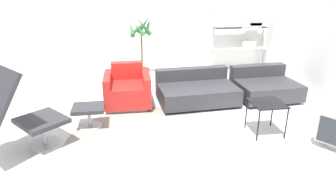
{
  "coord_description": "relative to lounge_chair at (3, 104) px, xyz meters",
  "views": [
    {
      "loc": [
        -0.33,
        -4.03,
        2.1
      ],
      "look_at": [
        0.31,
        0.08,
        0.55
      ],
      "focal_mm": 32.0,
      "sensor_mm": 36.0,
      "label": 1
    }
  ],
  "objects": [
    {
      "name": "couch_low",
      "position": [
        2.75,
        1.49,
        -0.52
      ],
      "size": [
        1.44,
        1.02,
        0.57
      ],
      "rotation": [
        0.0,
        0.0,
        3.2
      ],
      "color": "black",
      "rests_on": "ground_plane"
    },
    {
      "name": "potted_plant",
      "position": [
        1.87,
        3.09,
        -0.1
      ],
      "size": [
        0.54,
        0.52,
        1.44
      ],
      "color": "brown",
      "rests_on": "ground_plane"
    },
    {
      "name": "shelf_unit",
      "position": [
        4.45,
        3.42,
        0.23
      ],
      "size": [
        1.37,
        0.28,
        1.7
      ],
      "color": "#BCBCC1",
      "rests_on": "ground_plane"
    },
    {
      "name": "lounge_chair",
      "position": [
        0.0,
        0.0,
        0.0
      ],
      "size": [
        1.23,
        1.16,
        1.25
      ],
      "rotation": [
        0.0,
        0.0,
        -0.87
      ],
      "color": "#BCBCC1",
      "rests_on": "ground_plane"
    },
    {
      "name": "couch_second",
      "position": [
        4.1,
        1.51,
        -0.52
      ],
      "size": [
        1.17,
        1.0,
        0.57
      ],
      "rotation": [
        0.0,
        0.0,
        3.2
      ],
      "color": "black",
      "rests_on": "ground_plane"
    },
    {
      "name": "ottoman",
      "position": [
        0.88,
        0.74,
        -0.48
      ],
      "size": [
        0.48,
        0.4,
        0.34
      ],
      "color": "#BCBCC1",
      "rests_on": "ground_plane"
    },
    {
      "name": "side_table",
      "position": [
        3.45,
        0.14,
        -0.3
      ],
      "size": [
        0.46,
        0.46,
        0.49
      ],
      "color": "black",
      "rests_on": "ground_plane"
    },
    {
      "name": "ground_plane",
      "position": [
        1.76,
        0.47,
        -0.73
      ],
      "size": [
        12.0,
        12.0,
        0.0
      ],
      "primitive_type": "plane",
      "color": "silver"
    },
    {
      "name": "round_rug",
      "position": [
        1.77,
        0.15,
        -0.73
      ],
      "size": [
        2.42,
        2.42,
        0.01
      ],
      "color": "gray",
      "rests_on": "ground_plane"
    },
    {
      "name": "armchair_red",
      "position": [
        1.49,
        1.55,
        -0.45
      ],
      "size": [
        0.81,
        0.82,
        0.73
      ],
      "rotation": [
        0.0,
        0.0,
        3.12
      ],
      "color": "silver",
      "rests_on": "ground_plane"
    },
    {
      "name": "wall_back",
      "position": [
        1.76,
        3.68,
        0.67
      ],
      "size": [
        12.0,
        0.09,
        2.8
      ],
      "color": "white",
      "rests_on": "ground_plane"
    }
  ]
}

